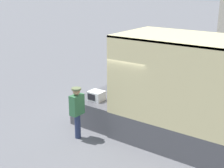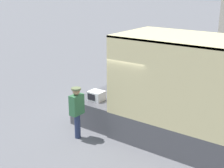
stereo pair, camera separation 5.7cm
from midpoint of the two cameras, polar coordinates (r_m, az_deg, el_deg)
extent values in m
plane|color=slate|center=(10.61, 2.99, -7.42)|extent=(160.00, 160.00, 0.00)
cube|color=#4C4C51|center=(9.57, 13.60, -8.08)|extent=(4.16, 2.28, 0.85)
cube|color=beige|center=(10.01, 16.76, 2.51)|extent=(4.16, 0.06, 2.32)
cube|color=beige|center=(8.02, 11.30, -0.80)|extent=(4.16, 0.06, 2.32)
cube|color=beige|center=(8.75, 14.90, 8.14)|extent=(4.16, 2.28, 0.06)
cylinder|color=silver|center=(9.06, 13.41, -5.30)|extent=(0.31, 0.31, 0.38)
cube|color=olive|center=(8.78, 13.96, -6.38)|extent=(0.44, 0.32, 0.31)
cube|color=olive|center=(10.17, 13.50, -2.80)|extent=(0.44, 0.32, 0.36)
cube|color=#4C4C51|center=(10.86, -0.51, -4.34)|extent=(1.60, 2.17, 0.85)
cube|color=white|center=(10.31, -2.70, -2.14)|extent=(0.48, 0.42, 0.31)
cube|color=black|center=(10.19, -3.66, -2.42)|extent=(0.31, 0.01, 0.21)
cube|color=black|center=(10.97, 1.62, -0.52)|extent=(0.54, 0.34, 0.44)
cylinder|color=slate|center=(10.85, 2.55, -0.62)|extent=(0.20, 0.19, 0.19)
cylinder|color=red|center=(10.97, -0.31, -0.04)|extent=(0.04, 0.04, 0.61)
cylinder|color=red|center=(10.62, 2.44, -0.67)|extent=(0.04, 0.04, 0.61)
cylinder|color=red|center=(11.27, 0.85, 0.44)|extent=(0.04, 0.04, 0.61)
cylinder|color=red|center=(10.93, 3.57, -0.15)|extent=(0.04, 0.04, 0.61)
cylinder|color=red|center=(10.71, 1.05, 1.12)|extent=(0.63, 0.04, 0.04)
cylinder|color=red|center=(11.01, 2.21, 1.58)|extent=(0.63, 0.04, 0.04)
cylinder|color=navy|center=(9.64, -6.16, -7.65)|extent=(0.18, 0.18, 0.78)
cube|color=#336B42|center=(9.36, -6.30, -3.77)|extent=(0.24, 0.44, 0.62)
sphere|color=tan|center=(9.22, -6.39, -1.35)|extent=(0.22, 0.22, 0.22)
cylinder|color=#606B47|center=(9.19, -6.41, -0.88)|extent=(0.29, 0.29, 0.05)
camera|label=1|loc=(0.03, -89.84, 0.05)|focal=50.00mm
camera|label=2|loc=(0.03, 90.16, -0.05)|focal=50.00mm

